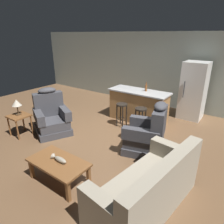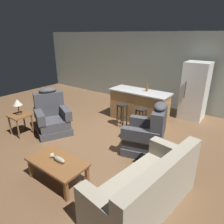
{
  "view_description": "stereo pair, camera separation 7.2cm",
  "coord_description": "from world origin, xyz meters",
  "px_view_note": "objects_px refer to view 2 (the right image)",
  "views": [
    {
      "loc": [
        2.68,
        -3.75,
        2.51
      ],
      "look_at": [
        0.06,
        -0.1,
        0.75
      ],
      "focal_mm": 32.0,
      "sensor_mm": 36.0,
      "label": 1
    },
    {
      "loc": [
        2.74,
        -3.71,
        2.51
      ],
      "look_at": [
        0.06,
        -0.1,
        0.75
      ],
      "focal_mm": 32.0,
      "sensor_mm": 36.0,
      "label": 2
    }
  ],
  "objects_px": {
    "couch": "(146,189)",
    "bottle_tall_green": "(147,88)",
    "kitchen_island": "(139,106)",
    "fish_figurine": "(58,159)",
    "recliner_near_island": "(148,135)",
    "table_lamp": "(17,103)",
    "coffee_table": "(57,163)",
    "bar_stool_right": "(141,116)",
    "bar_stool_left": "(122,111)",
    "refrigerator": "(195,91)",
    "recliner_near_lamp": "(52,117)",
    "end_table": "(20,118)"
  },
  "relations": [
    {
      "from": "kitchen_island",
      "to": "bar_stool_right",
      "type": "bearing_deg",
      "value": -56.62
    },
    {
      "from": "coffee_table",
      "to": "bar_stool_left",
      "type": "xyz_separation_m",
      "value": [
        -0.38,
        2.63,
        0.11
      ]
    },
    {
      "from": "fish_figurine",
      "to": "bar_stool_left",
      "type": "relative_size",
      "value": 0.5
    },
    {
      "from": "recliner_near_island",
      "to": "bar_stool_left",
      "type": "distance_m",
      "value": 1.45
    },
    {
      "from": "couch",
      "to": "bottle_tall_green",
      "type": "xyz_separation_m",
      "value": [
        -1.57,
        2.94,
        0.71
      ]
    },
    {
      "from": "fish_figurine",
      "to": "table_lamp",
      "type": "relative_size",
      "value": 0.83
    },
    {
      "from": "couch",
      "to": "coffee_table",
      "type": "bearing_deg",
      "value": 22.04
    },
    {
      "from": "couch",
      "to": "table_lamp",
      "type": "bearing_deg",
      "value": 4.22
    },
    {
      "from": "couch",
      "to": "recliner_near_lamp",
      "type": "distance_m",
      "value": 3.36
    },
    {
      "from": "bar_stool_left",
      "to": "end_table",
      "type": "bearing_deg",
      "value": -132.54
    },
    {
      "from": "recliner_near_island",
      "to": "bottle_tall_green",
      "type": "height_order",
      "value": "bottle_tall_green"
    },
    {
      "from": "recliner_near_lamp",
      "to": "table_lamp",
      "type": "distance_m",
      "value": 0.93
    },
    {
      "from": "recliner_near_lamp",
      "to": "recliner_near_island",
      "type": "distance_m",
      "value": 2.61
    },
    {
      "from": "kitchen_island",
      "to": "refrigerator",
      "type": "bearing_deg",
      "value": 44.08
    },
    {
      "from": "couch",
      "to": "recliner_near_lamp",
      "type": "height_order",
      "value": "recliner_near_lamp"
    },
    {
      "from": "recliner_near_island",
      "to": "end_table",
      "type": "height_order",
      "value": "recliner_near_island"
    },
    {
      "from": "couch",
      "to": "table_lamp",
      "type": "distance_m",
      "value": 3.87
    },
    {
      "from": "couch",
      "to": "recliner_near_lamp",
      "type": "relative_size",
      "value": 1.66
    },
    {
      "from": "table_lamp",
      "to": "bar_stool_right",
      "type": "height_order",
      "value": "table_lamp"
    },
    {
      "from": "bar_stool_right",
      "to": "bottle_tall_green",
      "type": "bearing_deg",
      "value": 108.44
    },
    {
      "from": "kitchen_island",
      "to": "bar_stool_left",
      "type": "bearing_deg",
      "value": -107.04
    },
    {
      "from": "fish_figurine",
      "to": "bottle_tall_green",
      "type": "height_order",
      "value": "bottle_tall_green"
    },
    {
      "from": "bar_stool_left",
      "to": "refrigerator",
      "type": "height_order",
      "value": "refrigerator"
    },
    {
      "from": "recliner_near_island",
      "to": "refrigerator",
      "type": "distance_m",
      "value": 2.66
    },
    {
      "from": "kitchen_island",
      "to": "fish_figurine",
      "type": "bearing_deg",
      "value": -86.43
    },
    {
      "from": "couch",
      "to": "bottle_tall_green",
      "type": "bearing_deg",
      "value": -54.29
    },
    {
      "from": "recliner_near_lamp",
      "to": "recliner_near_island",
      "type": "bearing_deg",
      "value": 40.45
    },
    {
      "from": "fish_figurine",
      "to": "recliner_near_lamp",
      "type": "relative_size",
      "value": 0.28
    },
    {
      "from": "couch",
      "to": "refrigerator",
      "type": "height_order",
      "value": "refrigerator"
    },
    {
      "from": "coffee_table",
      "to": "end_table",
      "type": "xyz_separation_m",
      "value": [
        -2.23,
        0.61,
        0.1
      ]
    },
    {
      "from": "bar_stool_right",
      "to": "bottle_tall_green",
      "type": "distance_m",
      "value": 0.95
    },
    {
      "from": "bar_stool_right",
      "to": "refrigerator",
      "type": "distance_m",
      "value": 2.05
    },
    {
      "from": "kitchen_island",
      "to": "refrigerator",
      "type": "xyz_separation_m",
      "value": [
        1.24,
        1.2,
        0.4
      ]
    },
    {
      "from": "fish_figurine",
      "to": "table_lamp",
      "type": "xyz_separation_m",
      "value": [
        -2.29,
        0.61,
        0.41
      ]
    },
    {
      "from": "recliner_near_lamp",
      "to": "bar_stool_right",
      "type": "xyz_separation_m",
      "value": [
        1.92,
        1.42,
        0.05
      ]
    },
    {
      "from": "coffee_table",
      "to": "recliner_near_lamp",
      "type": "relative_size",
      "value": 0.92
    },
    {
      "from": "table_lamp",
      "to": "bar_stool_right",
      "type": "distance_m",
      "value": 3.23
    },
    {
      "from": "recliner_near_lamp",
      "to": "kitchen_island",
      "type": "distance_m",
      "value": 2.55
    },
    {
      "from": "couch",
      "to": "bottle_tall_green",
      "type": "distance_m",
      "value": 3.4
    },
    {
      "from": "couch",
      "to": "kitchen_island",
      "type": "relative_size",
      "value": 1.11
    },
    {
      "from": "table_lamp",
      "to": "refrigerator",
      "type": "height_order",
      "value": "refrigerator"
    },
    {
      "from": "recliner_near_island",
      "to": "end_table",
      "type": "relative_size",
      "value": 2.14
    },
    {
      "from": "bar_stool_right",
      "to": "recliner_near_island",
      "type": "bearing_deg",
      "value": -52.27
    },
    {
      "from": "fish_figurine",
      "to": "bar_stool_right",
      "type": "bearing_deg",
      "value": 85.36
    },
    {
      "from": "coffee_table",
      "to": "bar_stool_left",
      "type": "relative_size",
      "value": 1.62
    },
    {
      "from": "fish_figurine",
      "to": "table_lamp",
      "type": "bearing_deg",
      "value": 164.96
    },
    {
      "from": "fish_figurine",
      "to": "recliner_near_island",
      "type": "height_order",
      "value": "recliner_near_island"
    },
    {
      "from": "table_lamp",
      "to": "kitchen_island",
      "type": "relative_size",
      "value": 0.23
    },
    {
      "from": "kitchen_island",
      "to": "end_table",
      "type": "bearing_deg",
      "value": -127.68
    },
    {
      "from": "coffee_table",
      "to": "couch",
      "type": "xyz_separation_m",
      "value": [
        1.56,
        0.4,
        -0.02
      ]
    }
  ]
}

